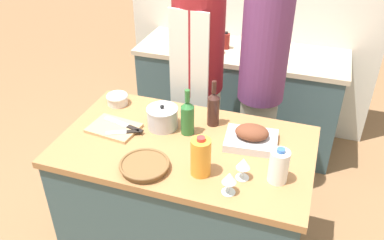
% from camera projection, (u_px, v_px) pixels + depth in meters
% --- Properties ---
extents(kitchen_island, '(1.40, 0.82, 0.90)m').
position_uv_depth(kitchen_island, '(186.00, 203.00, 2.49)').
color(kitchen_island, '#3D565B').
rests_on(kitchen_island, ground_plane).
extents(back_counter, '(1.75, 0.60, 0.89)m').
position_uv_depth(back_counter, '(238.00, 96.00, 3.62)').
color(back_counter, '#3D565B').
rests_on(back_counter, ground_plane).
extents(roasting_pan, '(0.30, 0.25, 0.12)m').
position_uv_depth(roasting_pan, '(251.00, 137.00, 2.22)').
color(roasting_pan, '#BCBCC1').
rests_on(roasting_pan, kitchen_island).
extents(wicker_basket, '(0.26, 0.26, 0.04)m').
position_uv_depth(wicker_basket, '(145.00, 165.00, 2.05)').
color(wicker_basket, brown).
rests_on(wicker_basket, kitchen_island).
extents(cutting_board, '(0.30, 0.23, 0.02)m').
position_uv_depth(cutting_board, '(114.00, 128.00, 2.36)').
color(cutting_board, tan).
rests_on(cutting_board, kitchen_island).
extents(stock_pot, '(0.18, 0.18, 0.15)m').
position_uv_depth(stock_pot, '(163.00, 118.00, 2.35)').
color(stock_pot, '#B7B7BC').
rests_on(stock_pot, kitchen_island).
extents(mixing_bowl, '(0.14, 0.14, 0.07)m').
position_uv_depth(mixing_bowl, '(117.00, 99.00, 2.59)').
color(mixing_bowl, beige).
rests_on(mixing_bowl, kitchen_island).
extents(juice_jug, '(0.10, 0.10, 0.22)m').
position_uv_depth(juice_jug, '(201.00, 157.00, 1.98)').
color(juice_jug, orange).
rests_on(juice_jug, kitchen_island).
extents(milk_jug, '(0.10, 0.10, 0.19)m').
position_uv_depth(milk_jug, '(279.00, 166.00, 1.95)').
color(milk_jug, white).
rests_on(milk_jug, kitchen_island).
extents(wine_bottle_green, '(0.08, 0.08, 0.28)m').
position_uv_depth(wine_bottle_green, '(187.00, 117.00, 2.28)').
color(wine_bottle_green, '#28662D').
rests_on(wine_bottle_green, kitchen_island).
extents(wine_bottle_dark, '(0.07, 0.07, 0.29)m').
position_uv_depth(wine_bottle_dark, '(213.00, 108.00, 2.35)').
color(wine_bottle_dark, '#381E19').
rests_on(wine_bottle_dark, kitchen_island).
extents(wine_glass_left, '(0.07, 0.07, 0.12)m').
position_uv_depth(wine_glass_left, '(243.00, 164.00, 1.96)').
color(wine_glass_left, silver).
rests_on(wine_glass_left, kitchen_island).
extents(wine_glass_right, '(0.07, 0.07, 0.12)m').
position_uv_depth(wine_glass_right, '(229.00, 179.00, 1.87)').
color(wine_glass_right, silver).
rests_on(wine_glass_right, kitchen_island).
extents(knife_chef, '(0.28, 0.10, 0.01)m').
position_uv_depth(knife_chef, '(125.00, 125.00, 2.37)').
color(knife_chef, '#B7B7BC').
rests_on(knife_chef, cutting_board).
extents(knife_paring, '(0.18, 0.11, 0.01)m').
position_uv_depth(knife_paring, '(124.00, 132.00, 2.30)').
color(knife_paring, '#B7B7BC').
rests_on(knife_paring, cutting_board).
extents(condiment_bottle_tall, '(0.06, 0.06, 0.19)m').
position_uv_depth(condiment_bottle_tall, '(216.00, 44.00, 3.27)').
color(condiment_bottle_tall, maroon).
rests_on(condiment_bottle_tall, back_counter).
extents(condiment_bottle_short, '(0.06, 0.06, 0.15)m').
position_uv_depth(condiment_bottle_short, '(226.00, 41.00, 3.38)').
color(condiment_bottle_short, maroon).
rests_on(condiment_bottle_short, back_counter).
extents(condiment_bottle_extra, '(0.05, 0.05, 0.21)m').
position_uv_depth(condiment_bottle_extra, '(204.00, 32.00, 3.48)').
color(condiment_bottle_extra, maroon).
rests_on(condiment_bottle_extra, back_counter).
extents(person_cook_aproned, '(0.35, 0.36, 1.77)m').
position_uv_depth(person_cook_aproned, '(198.00, 70.00, 2.84)').
color(person_cook_aproned, beige).
rests_on(person_cook_aproned, ground_plane).
extents(person_cook_guest, '(0.31, 0.31, 1.78)m').
position_uv_depth(person_cook_guest, '(262.00, 78.00, 2.70)').
color(person_cook_guest, beige).
rests_on(person_cook_guest, ground_plane).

